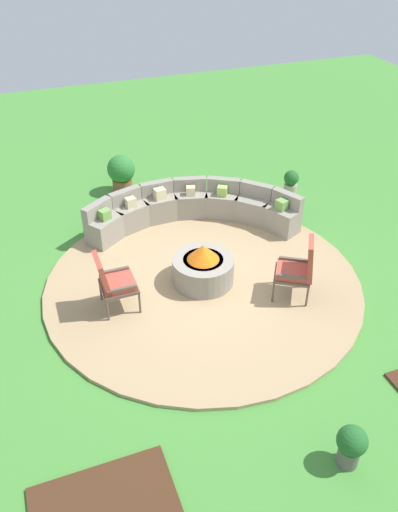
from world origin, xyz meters
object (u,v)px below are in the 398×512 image
(curved_stone_bench, at_px, (192,209))
(lounge_chair_front_left, at_px, (113,281))
(lounge_chair_front_right, at_px, (299,268))
(potted_plant_1, at_px, (351,445))
(potted_plant_0, at_px, (121,172))
(potted_plant_2, at_px, (291,182))
(fire_pit, at_px, (203,267))

(curved_stone_bench, bearing_deg, lounge_chair_front_left, -135.46)
(lounge_chair_front_right, height_order, potted_plant_1, lounge_chair_front_right)
(potted_plant_0, xyz_separation_m, potted_plant_2, (3.44, -1.47, -0.16))
(fire_pit, height_order, lounge_chair_front_left, lounge_chair_front_left)
(potted_plant_2, bearing_deg, curved_stone_bench, -169.78)
(lounge_chair_front_left, height_order, potted_plant_2, lounge_chair_front_left)
(potted_plant_1, bearing_deg, curved_stone_bench, 89.06)
(lounge_chair_front_right, distance_m, potted_plant_2, 3.60)
(fire_pit, xyz_separation_m, lounge_chair_front_left, (-1.57, -0.15, 0.25))
(potted_plant_1, relative_size, potted_plant_2, 1.01)
(potted_plant_2, bearing_deg, potted_plant_0, 156.86)
(potted_plant_1, xyz_separation_m, potted_plant_2, (2.57, 6.10, -0.03))
(curved_stone_bench, distance_m, lounge_chair_front_right, 2.88)
(curved_stone_bench, relative_size, potted_plant_0, 4.68)
(fire_pit, bearing_deg, potted_plant_1, -84.39)
(fire_pit, distance_m, potted_plant_1, 3.82)
(potted_plant_0, relative_size, potted_plant_2, 1.46)
(potted_plant_0, bearing_deg, potted_plant_2, -23.14)
(curved_stone_bench, distance_m, potted_plant_0, 2.15)
(lounge_chair_front_right, xyz_separation_m, potted_plant_2, (1.64, 3.19, -0.30))
(potted_plant_1, bearing_deg, potted_plant_0, 96.54)
(curved_stone_bench, bearing_deg, fire_pit, -104.15)
(fire_pit, height_order, potted_plant_0, potted_plant_0)
(fire_pit, distance_m, lounge_chair_front_right, 1.60)
(potted_plant_0, distance_m, potted_plant_2, 3.75)
(curved_stone_bench, xyz_separation_m, lounge_chair_front_right, (0.84, -2.74, 0.24))
(curved_stone_bench, relative_size, lounge_chair_front_left, 4.05)
(fire_pit, xyz_separation_m, potted_plant_2, (2.95, 2.30, -0.03))
(potted_plant_2, bearing_deg, lounge_chair_front_left, -151.53)
(curved_stone_bench, height_order, potted_plant_0, potted_plant_0)
(curved_stone_bench, distance_m, potted_plant_1, 5.66)
(potted_plant_1, height_order, potted_plant_2, potted_plant_1)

